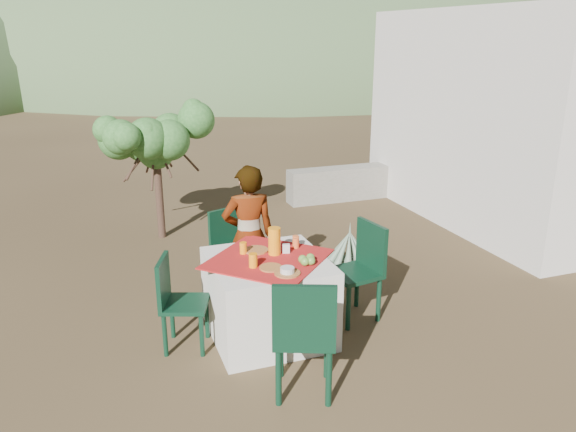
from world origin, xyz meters
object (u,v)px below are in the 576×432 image
(chair_far, at_px, (231,245))
(person, at_px, (249,236))
(chair_left, at_px, (176,299))
(juice_pitcher, at_px, (274,241))
(shrub_tree, at_px, (159,145))
(table, at_px, (268,297))
(chair_near, at_px, (304,333))
(chair_right, at_px, (361,266))
(guesthouse, at_px, (535,116))
(agave, at_px, (349,248))

(chair_far, distance_m, person, 0.50)
(chair_left, xyz_separation_m, person, (0.84, 0.63, 0.26))
(chair_far, bearing_deg, juice_pitcher, -103.50)
(shrub_tree, bearing_deg, chair_far, -76.43)
(chair_left, bearing_deg, table, -75.14)
(chair_near, height_order, juice_pitcher, juice_pitcher)
(chair_near, xyz_separation_m, chair_right, (0.99, 1.04, -0.02))
(guesthouse, height_order, juice_pitcher, guesthouse)
(table, height_order, shrub_tree, shrub_tree)
(agave, distance_m, juice_pitcher, 1.92)
(agave, relative_size, juice_pitcher, 2.42)
(agave, bearing_deg, chair_right, -111.30)
(chair_far, xyz_separation_m, guesthouse, (4.95, 1.11, 1.01))
(table, xyz_separation_m, chair_right, (0.96, 0.05, 0.15))
(shrub_tree, bearing_deg, juice_pitcher, -78.37)
(chair_right, bearing_deg, chair_far, -146.10)
(chair_left, distance_m, guesthouse, 6.19)
(chair_far, relative_size, chair_left, 1.04)
(table, distance_m, chair_far, 1.13)
(chair_near, xyz_separation_m, chair_left, (-0.78, 1.06, -0.08))
(chair_far, distance_m, agave, 1.52)
(chair_right, bearing_deg, juice_pitcher, -101.36)
(chair_near, bearing_deg, chair_far, -67.96)
(chair_left, height_order, shrub_tree, shrub_tree)
(person, relative_size, juice_pitcher, 5.86)
(table, height_order, chair_left, chair_left)
(chair_near, distance_m, juice_pitcher, 1.12)
(chair_far, relative_size, person, 0.60)
(chair_far, bearing_deg, chair_left, -147.21)
(table, bearing_deg, juice_pitcher, 41.28)
(chair_far, bearing_deg, chair_right, -68.18)
(chair_left, relative_size, chair_right, 0.89)
(chair_near, height_order, chair_right, chair_near)
(table, relative_size, chair_far, 1.48)
(chair_near, xyz_separation_m, agave, (1.47, 2.25, -0.35))
(chair_near, height_order, shrub_tree, shrub_tree)
(agave, distance_m, guesthouse, 3.83)
(chair_far, xyz_separation_m, juice_pitcher, (0.15, -1.05, 0.40))
(chair_near, height_order, person, person)
(chair_left, distance_m, person, 1.08)
(guesthouse, distance_m, juice_pitcher, 5.30)
(chair_left, bearing_deg, chair_right, -70.90)
(table, relative_size, agave, 2.17)
(chair_far, xyz_separation_m, shrub_tree, (-0.46, 1.92, 0.78))
(person, distance_m, juice_pitcher, 0.64)
(shrub_tree, distance_m, guesthouse, 5.48)
(juice_pitcher, bearing_deg, shrub_tree, 101.63)
(shrub_tree, relative_size, juice_pitcher, 6.46)
(agave, bearing_deg, table, -138.51)
(chair_far, distance_m, chair_left, 1.30)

